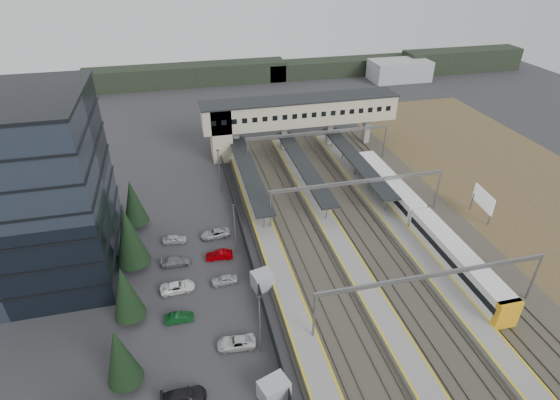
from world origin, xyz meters
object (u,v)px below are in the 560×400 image
object	(u,v)px
footbridge	(287,115)
train	(419,219)
relay_cabin_far	(263,280)
relay_cabin_near	(274,390)
billboard	(483,200)

from	to	relation	value
footbridge	train	world-z (taller)	footbridge
relay_cabin_far	train	distance (m)	26.64
train	footbridge	bearing A→B (deg)	110.27
relay_cabin_near	footbridge	world-z (taller)	footbridge
relay_cabin_far	billboard	size ratio (longest dim) A/B	0.54
footbridge	billboard	xyz separation A→B (m)	(24.06, -32.08, -4.76)
billboard	train	bearing A→B (deg)	-174.09
relay_cabin_far	train	xyz separation A→B (m)	(25.74, 6.80, 0.94)
billboard	relay_cabin_near	bearing A→B (deg)	-148.96
footbridge	billboard	distance (m)	40.38
relay_cabin_near	relay_cabin_far	size ratio (longest dim) A/B	1.09
relay_cabin_near	relay_cabin_far	world-z (taller)	relay_cabin_far
billboard	relay_cabin_far	bearing A→B (deg)	-167.93
relay_cabin_near	train	bearing A→B (deg)	39.08
relay_cabin_near	billboard	world-z (taller)	billboard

